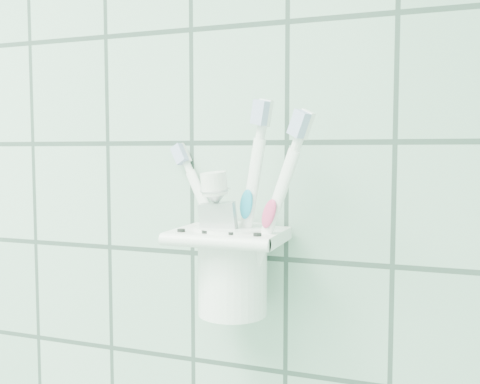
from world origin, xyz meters
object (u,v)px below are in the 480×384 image
object	(u,v)px
toothbrush_blue	(241,204)
toothpaste_tube	(228,230)
toothbrush_pink	(247,212)
holder_bracket	(230,237)
cup	(233,266)
toothbrush_orange	(234,202)

from	to	relation	value
toothbrush_blue	toothpaste_tube	bearing A→B (deg)	-131.22
toothbrush_pink	toothpaste_tube	xyz separation A→B (m)	(-0.02, -0.01, -0.02)
toothbrush_pink	toothpaste_tube	bearing A→B (deg)	-131.49
toothbrush_pink	holder_bracket	bearing A→B (deg)	-142.11
toothbrush_pink	toothbrush_blue	size ratio (longest dim) A/B	0.90
cup	toothbrush_orange	size ratio (longest dim) A/B	0.43
toothbrush_blue	toothpaste_tube	size ratio (longest dim) A/B	1.45
holder_bracket	toothbrush_pink	distance (m)	0.03
holder_bracket	cup	bearing A→B (deg)	60.45
holder_bracket	toothbrush_blue	xyz separation A→B (m)	(0.01, 0.00, 0.04)
holder_bracket	toothbrush_orange	distance (m)	0.04
holder_bracket	cup	world-z (taller)	same
cup	toothpaste_tube	xyz separation A→B (m)	(-0.00, -0.01, 0.04)
cup	toothpaste_tube	bearing A→B (deg)	-106.77
cup	toothbrush_pink	world-z (taller)	toothbrush_pink
toothbrush_orange	toothpaste_tube	distance (m)	0.03
toothbrush_pink	toothbrush_orange	xyz separation A→B (m)	(-0.02, 0.00, 0.01)
holder_bracket	toothbrush_blue	distance (m)	0.04
toothbrush_pink	toothbrush_blue	bearing A→B (deg)	-103.00
cup	toothpaste_tube	distance (m)	0.04
cup	toothbrush_pink	distance (m)	0.06
toothbrush_blue	toothpaste_tube	world-z (taller)	toothbrush_blue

